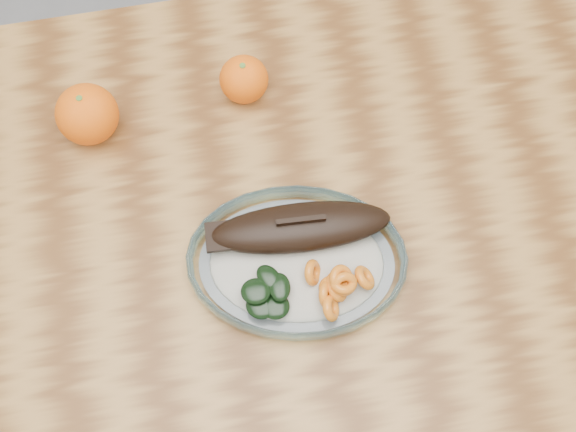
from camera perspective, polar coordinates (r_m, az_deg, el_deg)
The scene contains 5 objects.
ground at distance 1.64m, azimuth -2.76°, elevation -11.59°, with size 3.00×3.00×0.00m, color slate.
dining_table at distance 1.01m, azimuth -4.42°, elevation -4.52°, with size 1.20×0.80×0.75m.
plated_meal at distance 0.89m, azimuth 0.73°, elevation -3.46°, with size 0.57×0.57×0.08m.
orange_left at distance 0.98m, azimuth -15.58°, elevation 7.74°, with size 0.08×0.08×0.08m, color #FF4005.
orange_right at distance 0.99m, azimuth -3.51°, elevation 10.73°, with size 0.07×0.07×0.07m, color #FF4005.
Camera 1 is at (0.02, -0.32, 1.61)m, focal length 45.00 mm.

